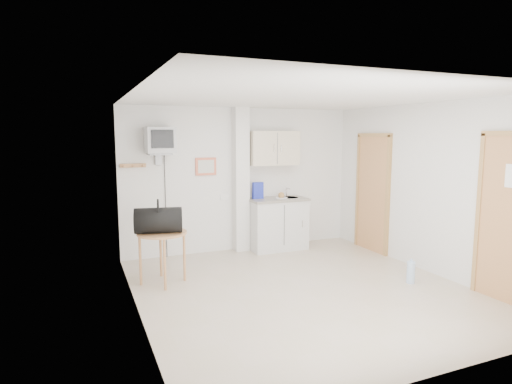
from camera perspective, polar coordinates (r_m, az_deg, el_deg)
name	(u,v)px	position (r m, az deg, el deg)	size (l,w,h in m)	color
ground	(302,289)	(5.84, 6.18, -12.76)	(4.50, 4.50, 0.00)	#BFAD97
room_envelope	(317,173)	(5.70, 8.08, 2.58)	(4.24, 4.54, 2.55)	white
kitchenette	(276,204)	(7.62, 2.72, -1.66)	(1.03, 0.58, 2.10)	silver
crt_television	(160,141)	(6.91, -12.69, 6.64)	(0.44, 0.45, 2.15)	slate
round_table	(162,238)	(6.01, -12.42, -6.05)	(0.67, 0.67, 0.72)	#AF7744
duffel_bag	(158,220)	(5.90, -12.89, -3.67)	(0.68, 0.46, 0.46)	black
water_bottle	(411,272)	(6.36, 19.94, -10.02)	(0.11, 0.11, 0.34)	#A9C7EB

